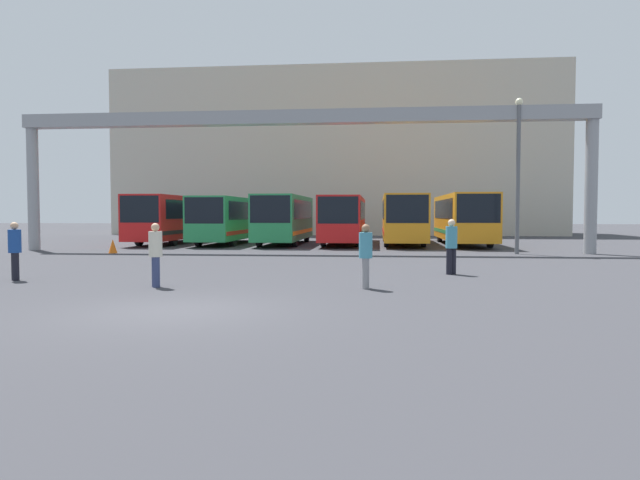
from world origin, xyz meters
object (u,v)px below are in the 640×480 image
(bus_slot_2, at_px, (285,217))
(bus_slot_1, at_px, (228,217))
(bus_slot_3, at_px, (344,217))
(pedestrian_mid_right, at_px, (451,245))
(lamp_post, at_px, (518,169))
(pedestrian_near_center, at_px, (15,249))
(pedestrian_near_right, at_px, (156,253))
(traffic_cone, at_px, (113,246))
(bus_slot_4, at_px, (403,216))
(bus_slot_0, at_px, (174,216))
(pedestrian_near_left, at_px, (366,254))
(bus_slot_5, at_px, (463,216))

(bus_slot_2, bearing_deg, bus_slot_1, 176.56)
(bus_slot_3, bearing_deg, pedestrian_mid_right, -75.99)
(lamp_post, bearing_deg, pedestrian_near_center, -143.66)
(pedestrian_near_right, height_order, lamp_post, lamp_post)
(bus_slot_2, height_order, pedestrian_mid_right, bus_slot_2)
(pedestrian_mid_right, bearing_deg, traffic_cone, 114.62)
(bus_slot_1, xyz_separation_m, bus_slot_2, (3.83, -0.23, 0.05))
(bus_slot_3, bearing_deg, pedestrian_near_center, -111.67)
(pedestrian_mid_right, bearing_deg, bus_slot_4, 55.38)
(traffic_cone, bearing_deg, bus_slot_3, 42.30)
(bus_slot_0, distance_m, lamp_post, 22.26)
(lamp_post, bearing_deg, bus_slot_3, 136.44)
(bus_slot_1, xyz_separation_m, bus_slot_3, (7.65, 0.80, 0.01))
(pedestrian_mid_right, xyz_separation_m, pedestrian_near_center, (-13.24, -3.05, -0.04))
(traffic_cone, bearing_deg, bus_slot_1, 69.60)
(bus_slot_0, distance_m, pedestrian_near_left, 25.79)
(bus_slot_4, bearing_deg, bus_slot_3, -177.70)
(bus_slot_3, distance_m, pedestrian_near_left, 22.55)
(bus_slot_5, height_order, lamp_post, lamp_post)
(traffic_cone, bearing_deg, bus_slot_4, 34.50)
(bus_slot_1, relative_size, bus_slot_5, 0.91)
(pedestrian_near_right, relative_size, pedestrian_mid_right, 0.96)
(pedestrian_near_center, bearing_deg, lamp_post, -96.14)
(pedestrian_mid_right, bearing_deg, bus_slot_5, 43.55)
(bus_slot_0, bearing_deg, bus_slot_3, 2.17)
(bus_slot_2, distance_m, pedestrian_near_center, 21.17)
(pedestrian_near_right, xyz_separation_m, traffic_cone, (-7.33, 12.59, -0.57))
(bus_slot_0, bearing_deg, pedestrian_near_left, -58.70)
(bus_slot_0, xyz_separation_m, bus_slot_5, (19.13, 0.16, 0.02))
(bus_slot_3, relative_size, traffic_cone, 17.02)
(pedestrian_near_right, distance_m, pedestrian_near_center, 4.92)
(pedestrian_near_left, distance_m, pedestrian_near_right, 5.71)
(bus_slot_5, relative_size, pedestrian_near_left, 6.68)
(traffic_cone, bearing_deg, bus_slot_5, 27.67)
(bus_slot_3, relative_size, pedestrian_mid_right, 6.63)
(bus_slot_4, distance_m, pedestrian_near_center, 25.10)
(bus_slot_5, xyz_separation_m, pedestrian_near_right, (-11.45, -22.44, -0.90))
(bus_slot_2, height_order, bus_slot_5, bus_slot_5)
(bus_slot_0, distance_m, bus_slot_5, 19.13)
(pedestrian_mid_right, bearing_deg, bus_slot_0, 94.49)
(lamp_post, bearing_deg, traffic_cone, -175.81)
(bus_slot_0, height_order, bus_slot_5, bus_slot_5)
(bus_slot_0, relative_size, bus_slot_2, 1.12)
(pedestrian_near_right, distance_m, lamp_post, 19.35)
(traffic_cone, bearing_deg, lamp_post, 4.19)
(bus_slot_2, xyz_separation_m, bus_slot_4, (7.65, 1.18, 0.01))
(bus_slot_4, distance_m, traffic_cone, 18.19)
(bus_slot_3, xyz_separation_m, bus_slot_4, (3.83, 0.15, 0.05))
(traffic_cone, bearing_deg, pedestrian_near_left, -43.44)
(bus_slot_1, distance_m, pedestrian_near_left, 23.69)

